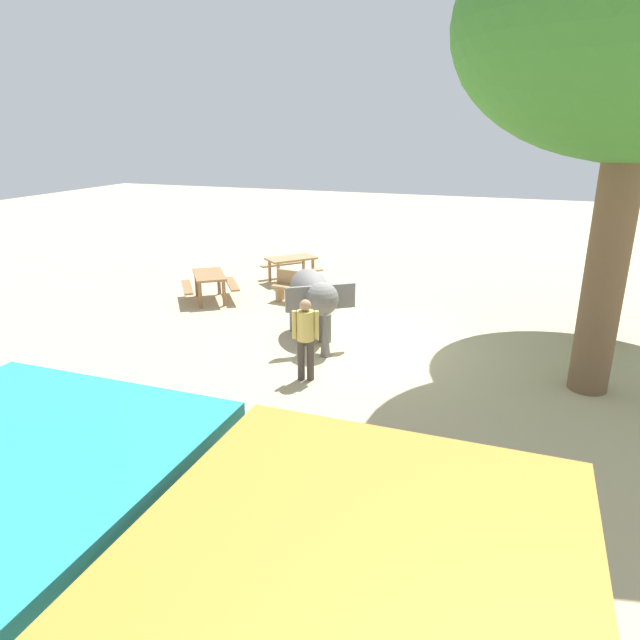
# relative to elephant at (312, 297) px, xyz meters

# --- Properties ---
(ground_plane) EXTENTS (60.00, 60.00, 0.00)m
(ground_plane) POSITION_rel_elephant_xyz_m (-1.14, -0.09, -1.01)
(ground_plane) COLOR tan
(elephant) EXTENTS (2.03, 2.17, 1.58)m
(elephant) POSITION_rel_elephant_xyz_m (0.00, 0.00, 0.00)
(elephant) COLOR slate
(elephant) RESTS_ON ground_plane
(person_handler) EXTENTS (0.49, 0.32, 1.62)m
(person_handler) POSITION_rel_elephant_xyz_m (-0.67, 2.12, -0.06)
(person_handler) COLOR #3F3833
(person_handler) RESTS_ON ground_plane
(wooden_bench) EXTENTS (1.44, 0.58, 0.88)m
(wooden_bench) POSITION_rel_elephant_xyz_m (1.41, -2.52, -0.54)
(wooden_bench) COLOR #9E7A51
(wooden_bench) RESTS_ON ground_plane
(picnic_table_near) EXTENTS (2.08, 2.08, 0.78)m
(picnic_table_near) POSITION_rel_elephant_xyz_m (3.80, -1.90, -0.42)
(picnic_table_near) COLOR olive
(picnic_table_near) RESTS_ON ground_plane
(picnic_table_far) EXTENTS (2.10, 2.10, 0.78)m
(picnic_table_far) POSITION_rel_elephant_xyz_m (2.46, -4.60, -0.42)
(picnic_table_far) COLOR #9E7A51
(picnic_table_far) RESTS_ON ground_plane
(market_stall_teal) EXTENTS (2.50, 2.50, 2.52)m
(market_stall_teal) POSITION_rel_elephant_xyz_m (-1.13, 9.04, 0.13)
(market_stall_teal) COLOR #59514C
(market_stall_teal) RESTS_ON ground_plane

